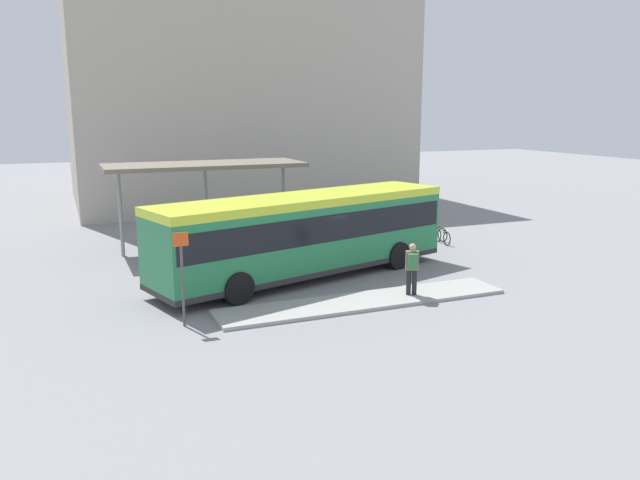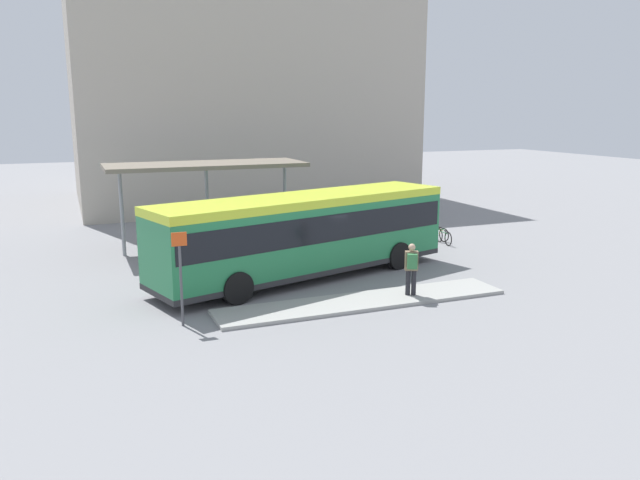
# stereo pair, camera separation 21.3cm
# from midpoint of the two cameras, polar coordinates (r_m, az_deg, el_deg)

# --- Properties ---
(ground_plane) EXTENTS (120.00, 120.00, 0.00)m
(ground_plane) POSITION_cam_midpoint_polar(r_m,az_deg,el_deg) (23.59, -1.60, -3.47)
(ground_plane) COLOR gray
(curb_island) EXTENTS (9.90, 1.80, 0.12)m
(curb_island) POSITION_cam_midpoint_polar(r_m,az_deg,el_deg) (20.59, 3.77, -5.61)
(curb_island) COLOR #9E9E99
(curb_island) RESTS_ON ground_plane
(city_bus) EXTENTS (12.20, 5.80, 3.13)m
(city_bus) POSITION_cam_midpoint_polar(r_m,az_deg,el_deg) (23.18, -1.60, 0.91)
(city_bus) COLOR #237A47
(city_bus) RESTS_ON ground_plane
(pedestrian_waiting) EXTENTS (0.52, 0.56, 1.76)m
(pedestrian_waiting) POSITION_cam_midpoint_polar(r_m,az_deg,el_deg) (20.95, 8.14, -2.36)
(pedestrian_waiting) COLOR #232328
(pedestrian_waiting) RESTS_ON curb_island
(bicycle_green) EXTENTS (0.48, 1.57, 0.68)m
(bicycle_green) POSITION_cam_midpoint_polar(r_m,az_deg,el_deg) (30.00, 10.91, 0.32)
(bicycle_green) COLOR black
(bicycle_green) RESTS_ON ground_plane
(bicycle_yellow) EXTENTS (0.48, 1.57, 0.68)m
(bicycle_yellow) POSITION_cam_midpoint_polar(r_m,az_deg,el_deg) (30.79, 10.38, 0.64)
(bicycle_yellow) COLOR black
(bicycle_yellow) RESTS_ON ground_plane
(station_shelter) EXTENTS (8.69, 3.29, 3.90)m
(station_shelter) POSITION_cam_midpoint_polar(r_m,az_deg,el_deg) (28.34, -10.72, 6.54)
(station_shelter) COLOR #706656
(station_shelter) RESTS_ON ground_plane
(potted_planter_near_shelter) EXTENTS (0.82, 0.82, 1.34)m
(potted_planter_near_shelter) POSITION_cam_midpoint_polar(r_m,az_deg,el_deg) (26.37, -8.36, -0.37)
(potted_planter_near_shelter) COLOR slate
(potted_planter_near_shelter) RESTS_ON ground_plane
(platform_sign) EXTENTS (0.44, 0.08, 2.80)m
(platform_sign) POSITION_cam_midpoint_polar(r_m,az_deg,el_deg) (18.44, -12.81, -3.12)
(platform_sign) COLOR #4C4C51
(platform_sign) RESTS_ON ground_plane
(station_building) EXTENTS (21.41, 15.44, 15.33)m
(station_building) POSITION_cam_midpoint_polar(r_m,az_deg,el_deg) (45.19, -8.25, 13.55)
(station_building) COLOR #B2A899
(station_building) RESTS_ON ground_plane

